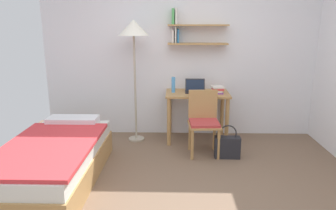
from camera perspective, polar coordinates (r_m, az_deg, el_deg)
name	(u,v)px	position (r m, az deg, el deg)	size (l,w,h in m)	color
ground_plane	(189,197)	(3.41, 3.80, -16.18)	(5.28, 5.28, 0.00)	brown
wall_back	(186,52)	(4.98, 3.18, 9.43)	(4.40, 0.27, 2.60)	white
bed	(54,161)	(3.83, -19.80, -9.48)	(0.95, 1.89, 0.54)	#B2844C
desk	(197,102)	(4.79, 5.25, 0.55)	(0.93, 0.59, 0.74)	#B2844C
desk_chair	(204,120)	(4.32, 6.43, -2.64)	(0.44, 0.43, 0.86)	#B2844C
standing_lamp	(134,33)	(4.65, -6.18, 12.67)	(0.44, 0.44, 1.79)	#B2A893
laptop	(195,89)	(4.77, 4.89, 2.92)	(0.30, 0.21, 0.19)	black
water_bottle	(173,85)	(4.72, 0.97, 3.65)	(0.06, 0.06, 0.23)	#4C99DB
book_stack	(217,90)	(4.74, 8.86, 2.76)	(0.19, 0.22, 0.10)	purple
handbag	(227,146)	(4.31, 10.61, -7.34)	(0.33, 0.13, 0.45)	#232328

